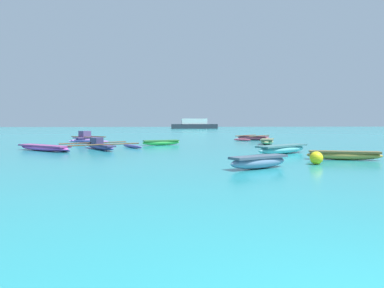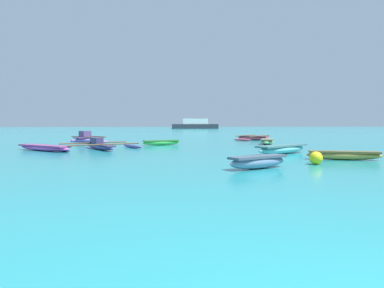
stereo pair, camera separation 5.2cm
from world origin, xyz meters
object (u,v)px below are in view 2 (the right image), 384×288
(moored_boat_4, at_px, (161,142))
(moored_boat_8, at_px, (44,148))
(moored_boat_7, at_px, (253,138))
(moored_boat_2, at_px, (88,139))
(distant_ferry, at_px, (195,125))
(mooring_buoy_1, at_px, (316,158))
(moored_boat_1, at_px, (267,141))
(moored_boat_6, at_px, (99,146))
(moored_boat_3, at_px, (344,155))
(moored_boat_0, at_px, (282,149))
(moored_boat_5, at_px, (258,161))

(moored_boat_4, distance_m, moored_boat_8, 7.44)
(moored_boat_4, height_order, moored_boat_7, moored_boat_7)
(moored_boat_2, distance_m, moored_boat_8, 7.60)
(distant_ferry, bearing_deg, mooring_buoy_1, -92.28)
(moored_boat_1, bearing_deg, moored_boat_7, 15.74)
(moored_boat_4, relative_size, moored_boat_6, 0.54)
(moored_boat_1, bearing_deg, moored_boat_4, 112.22)
(moored_boat_4, xyz_separation_m, moored_boat_7, (7.88, 5.94, 0.01))
(moored_boat_3, relative_size, moored_boat_8, 0.81)
(moored_boat_3, relative_size, moored_boat_6, 0.60)
(moored_boat_0, relative_size, moored_boat_1, 1.34)
(moored_boat_5, distance_m, moored_boat_6, 10.96)
(moored_boat_3, bearing_deg, moored_boat_1, 107.50)
(moored_boat_4, distance_m, moored_boat_6, 4.78)
(moored_boat_1, bearing_deg, mooring_buoy_1, -167.49)
(mooring_buoy_1, height_order, distant_ferry, distant_ferry)
(moored_boat_0, height_order, moored_boat_3, moored_boat_0)
(moored_boat_3, xyz_separation_m, distant_ferry, (1.08, 71.32, 0.82))
(moored_boat_1, relative_size, moored_boat_3, 0.85)
(moored_boat_0, relative_size, mooring_buoy_1, 7.08)
(moored_boat_5, height_order, moored_boat_7, moored_boat_5)
(mooring_buoy_1, bearing_deg, moored_boat_7, 82.17)
(moored_boat_0, height_order, moored_boat_8, moored_boat_0)
(moored_boat_3, xyz_separation_m, moored_boat_6, (-10.84, 6.48, 0.01))
(moored_boat_4, height_order, mooring_buoy_1, mooring_buoy_1)
(moored_boat_2, relative_size, distant_ferry, 0.29)
(moored_boat_1, distance_m, mooring_buoy_1, 11.33)
(moored_boat_8, bearing_deg, mooring_buoy_1, 7.60)
(moored_boat_2, xyz_separation_m, mooring_buoy_1, (11.07, -14.66, -0.06))
(moored_boat_0, distance_m, moored_boat_2, 15.41)
(moored_boat_1, bearing_deg, distant_ferry, 20.40)
(moored_boat_1, xyz_separation_m, moored_boat_4, (-7.29, -0.10, -0.02))
(moored_boat_2, xyz_separation_m, moored_boat_8, (-0.74, -7.56, -0.12))
(moored_boat_6, xyz_separation_m, moored_boat_7, (11.38, 9.20, -0.01))
(moored_boat_1, xyz_separation_m, moored_boat_8, (-13.57, -4.09, -0.04))
(moored_boat_8, bearing_deg, moored_boat_5, -1.64)
(moored_boat_2, bearing_deg, moored_boat_6, -117.47)
(moored_boat_0, distance_m, moored_boat_4, 8.99)
(moored_boat_7, distance_m, distant_ferry, 55.65)
(moored_boat_4, height_order, distant_ferry, distant_ferry)
(moored_boat_3, height_order, moored_boat_7, moored_boat_7)
(moored_boat_3, distance_m, moored_boat_7, 15.69)
(moored_boat_4, height_order, moored_boat_5, moored_boat_5)
(moored_boat_2, xyz_separation_m, moored_boat_6, (2.03, -6.83, -0.08))
(moored_boat_0, bearing_deg, moored_boat_7, 45.53)
(moored_boat_4, bearing_deg, moored_boat_6, -156.18)
(moored_boat_4, relative_size, moored_boat_5, 1.13)
(moored_boat_8, xyz_separation_m, mooring_buoy_1, (11.81, -7.10, 0.06))
(moored_boat_6, bearing_deg, moored_boat_3, 30.06)
(moored_boat_0, relative_size, moored_boat_3, 1.14)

